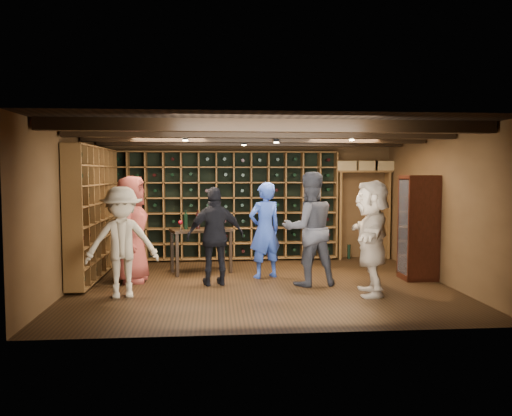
{
  "coord_description": "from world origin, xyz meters",
  "views": [
    {
      "loc": [
        -0.74,
        -7.99,
        1.81
      ],
      "look_at": [
        -0.06,
        0.2,
        1.24
      ],
      "focal_mm": 35.0,
      "sensor_mm": 36.0,
      "label": 1
    }
  ],
  "objects": [
    {
      "name": "guest_red_floral",
      "position": [
        -2.12,
        0.39,
        0.88
      ],
      "size": [
        0.6,
        0.89,
        1.77
      ],
      "primitive_type": "imported",
      "rotation": [
        0.0,
        0.0,
        1.53
      ],
      "color": "maroon",
      "rests_on": "ground"
    },
    {
      "name": "ground",
      "position": [
        0.0,
        0.0,
        0.0
      ],
      "size": [
        6.0,
        6.0,
        0.0
      ],
      "primitive_type": "plane",
      "color": "black",
      "rests_on": "ground"
    },
    {
      "name": "room_shell",
      "position": [
        0.0,
        0.05,
        2.42
      ],
      "size": [
        6.0,
        6.0,
        6.0
      ],
      "color": "#51361B",
      "rests_on": "ground"
    },
    {
      "name": "man_grey_suit",
      "position": [
        0.78,
        -0.09,
        0.92
      ],
      "size": [
        0.99,
        0.83,
        1.83
      ],
      "primitive_type": "imported",
      "rotation": [
        0.0,
        0.0,
        3.3
      ],
      "color": "black",
      "rests_on": "ground"
    },
    {
      "name": "guest_khaki",
      "position": [
        -2.1,
        -0.64,
        0.81
      ],
      "size": [
        1.15,
        0.8,
        1.62
      ],
      "primitive_type": "imported",
      "rotation": [
        0.0,
        0.0,
        0.2
      ],
      "color": "gray",
      "rests_on": "ground"
    },
    {
      "name": "crate_shelf",
      "position": [
        2.41,
        2.32,
        1.57
      ],
      "size": [
        1.2,
        0.32,
        2.07
      ],
      "color": "brown",
      "rests_on": "ground"
    },
    {
      "name": "display_cabinet",
      "position": [
        2.71,
        0.2,
        0.86
      ],
      "size": [
        0.55,
        0.5,
        1.75
      ],
      "color": "black",
      "rests_on": "ground"
    },
    {
      "name": "wine_rack_back",
      "position": [
        -0.52,
        2.33,
        1.15
      ],
      "size": [
        4.65,
        0.3,
        2.2
      ],
      "color": "brown",
      "rests_on": "ground"
    },
    {
      "name": "man_blue_shirt",
      "position": [
        0.12,
        0.56,
        0.83
      ],
      "size": [
        0.71,
        0.6,
        1.66
      ],
      "primitive_type": "imported",
      "rotation": [
        0.0,
        0.0,
        3.55
      ],
      "color": "navy",
      "rests_on": "ground"
    },
    {
      "name": "guest_woman_black",
      "position": [
        -0.73,
        0.04,
        0.8
      ],
      "size": [
        0.99,
        0.55,
        1.6
      ],
      "primitive_type": "imported",
      "rotation": [
        0.0,
        0.0,
        3.32
      ],
      "color": "black",
      "rests_on": "ground"
    },
    {
      "name": "wine_rack_left",
      "position": [
        -2.83,
        0.82,
        1.15
      ],
      "size": [
        0.3,
        2.65,
        2.2
      ],
      "color": "brown",
      "rests_on": "ground"
    },
    {
      "name": "tasting_table",
      "position": [
        -1.0,
        1.06,
        0.72
      ],
      "size": [
        1.18,
        0.81,
        1.09
      ],
      "rotation": [
        0.0,
        0.0,
        0.28
      ],
      "color": "black",
      "rests_on": "ground"
    },
    {
      "name": "guest_beige",
      "position": [
        1.59,
        -0.77,
        0.86
      ],
      "size": [
        0.82,
        1.66,
        1.71
      ],
      "primitive_type": "imported",
      "rotation": [
        0.0,
        0.0,
        4.51
      ],
      "color": "gray",
      "rests_on": "ground"
    }
  ]
}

